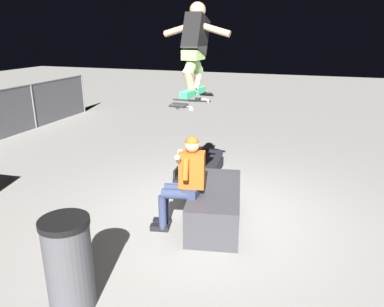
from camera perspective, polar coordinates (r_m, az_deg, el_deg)
The scene contains 7 objects.
ground_plane at distance 5.62m, azimuth 2.88°, elevation -10.01°, with size 40.00×40.00×0.00m, color gray.
ledge_box_main at distance 5.41m, azimuth 3.57°, elevation -7.98°, with size 1.58×0.70×0.53m, color #38383D.
person_sitting_on_ledge at distance 5.01m, azimuth -1.25°, elevation -3.89°, with size 0.59×0.78×1.37m.
skateboard at distance 4.77m, azimuth 0.19°, elevation 8.17°, with size 1.03×0.27×0.16m.
skater_airborne at distance 4.75m, azimuth 0.47°, elevation 16.47°, with size 0.63×0.89×1.12m.
kicker_ramp at distance 7.29m, azimuth 1.19°, elevation -2.50°, with size 1.31×0.86×0.41m.
trash_bin at distance 3.98m, azimuth -18.53°, elevation -15.86°, with size 0.49×0.49×0.98m.
Camera 1 is at (-4.75, -1.34, 2.67)m, focal length 34.42 mm.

